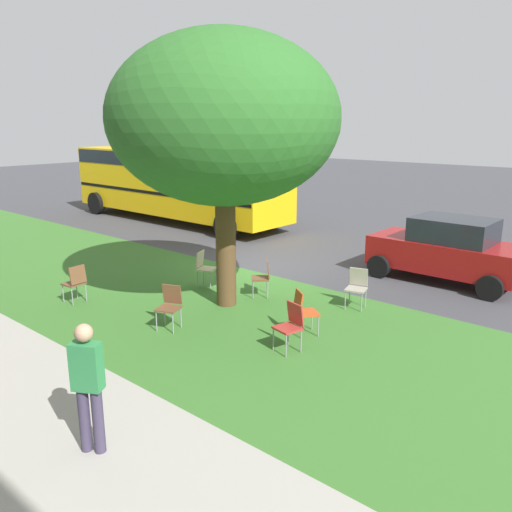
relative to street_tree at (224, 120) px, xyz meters
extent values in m
plane|color=#424247|center=(1.38, -2.60, -4.01)|extent=(80.00, 80.00, 0.00)
cube|color=#3D752D|center=(1.38, 0.60, -4.01)|extent=(48.00, 6.00, 0.01)
cylinder|color=brown|center=(0.00, 0.00, -2.57)|extent=(0.44, 0.44, 2.88)
ellipsoid|color=#2D6B28|center=(0.00, 0.00, 0.02)|extent=(4.80, 4.80, 3.55)
cube|color=#ADA393|center=(-2.33, -1.65, -3.57)|extent=(0.51, 0.49, 0.04)
cube|color=#ADA393|center=(-2.29, -1.82, -3.33)|extent=(0.41, 0.18, 0.40)
cylinder|color=gray|center=(-2.20, -1.44, -3.80)|extent=(0.02, 0.02, 0.42)
cylinder|color=gray|center=(-2.55, -1.53, -3.80)|extent=(0.02, 0.02, 0.42)
cylinder|color=gray|center=(-2.12, -1.77, -3.80)|extent=(0.02, 0.02, 0.42)
cylinder|color=gray|center=(-2.47, -1.86, -3.80)|extent=(0.02, 0.02, 0.42)
cube|color=beige|center=(1.29, -0.64, -3.57)|extent=(0.53, 0.54, 0.04)
cube|color=beige|center=(1.46, -0.57, -3.33)|extent=(0.23, 0.40, 0.40)
cylinder|color=gray|center=(1.07, -0.54, -3.80)|extent=(0.02, 0.02, 0.42)
cylinder|color=gray|center=(1.20, -0.87, -3.80)|extent=(0.02, 0.02, 0.42)
cylinder|color=gray|center=(1.38, -0.41, -3.80)|extent=(0.02, 0.02, 0.42)
cylinder|color=gray|center=(1.52, -0.74, -3.80)|extent=(0.02, 0.02, 0.42)
cube|color=#B7332D|center=(-2.54, 1.08, -3.57)|extent=(0.50, 0.49, 0.04)
cube|color=#B7332D|center=(-2.58, 0.91, -3.33)|extent=(0.41, 0.18, 0.40)
cylinder|color=gray|center=(-2.32, 1.21, -3.80)|extent=(0.02, 0.02, 0.42)
cylinder|color=gray|center=(-2.67, 1.29, -3.80)|extent=(0.02, 0.02, 0.42)
cylinder|color=gray|center=(-2.40, 0.88, -3.80)|extent=(0.02, 0.02, 0.42)
cylinder|color=gray|center=(-2.75, 0.96, -3.80)|extent=(0.02, 0.02, 0.42)
cube|color=brown|center=(2.71, 2.16, -3.57)|extent=(0.43, 0.45, 0.04)
cube|color=brown|center=(2.53, 2.14, -3.33)|extent=(0.12, 0.40, 0.40)
cylinder|color=gray|center=(2.89, 1.99, -3.80)|extent=(0.02, 0.02, 0.42)
cylinder|color=gray|center=(2.86, 2.35, -3.80)|extent=(0.02, 0.02, 0.42)
cylinder|color=gray|center=(2.56, 1.96, -3.80)|extent=(0.02, 0.02, 0.42)
cylinder|color=gray|center=(2.53, 2.32, -3.80)|extent=(0.02, 0.02, 0.42)
cube|color=brown|center=(-0.17, 1.81, -3.57)|extent=(0.54, 0.53, 0.04)
cube|color=brown|center=(-0.10, 1.64, -3.33)|extent=(0.40, 0.23, 0.40)
cylinder|color=gray|center=(-0.06, 2.04, -3.80)|extent=(0.02, 0.02, 0.42)
cylinder|color=gray|center=(-0.40, 1.90, -3.80)|extent=(0.02, 0.02, 0.42)
cylinder|color=gray|center=(0.06, 1.72, -3.80)|extent=(0.02, 0.02, 0.42)
cylinder|color=gray|center=(-0.27, 1.58, -3.80)|extent=(0.02, 0.02, 0.42)
cube|color=brown|center=(-0.22, -0.90, -3.57)|extent=(0.58, 0.58, 0.04)
cube|color=brown|center=(-0.35, -1.02, -3.33)|extent=(0.33, 0.35, 0.40)
cylinder|color=gray|center=(0.03, -0.92, -3.80)|extent=(0.02, 0.02, 0.42)
cylinder|color=gray|center=(-0.21, -0.66, -3.80)|extent=(0.02, 0.02, 0.42)
cylinder|color=gray|center=(-0.23, -1.15, -3.80)|extent=(0.02, 0.02, 0.42)
cylinder|color=gray|center=(-0.47, -0.88, -3.80)|extent=(0.02, 0.02, 0.42)
cube|color=#C64C1E|center=(-2.35, 0.22, -3.57)|extent=(0.57, 0.57, 0.04)
cube|color=#C64C1E|center=(-2.24, 0.36, -3.33)|extent=(0.37, 0.30, 0.40)
cylinder|color=gray|center=(-2.59, 0.18, -3.80)|extent=(0.02, 0.02, 0.42)
cylinder|color=gray|center=(-2.30, -0.03, -3.80)|extent=(0.02, 0.02, 0.42)
cylinder|color=gray|center=(-2.39, 0.46, -3.80)|extent=(0.02, 0.02, 0.42)
cylinder|color=gray|center=(-2.10, 0.25, -3.80)|extent=(0.02, 0.02, 0.42)
cube|color=maroon|center=(-2.99, -4.97, -3.33)|extent=(3.70, 1.64, 0.76)
cube|color=#1E232B|center=(-3.14, -4.97, -2.68)|extent=(1.90, 1.44, 0.64)
cylinder|color=black|center=(-1.59, -4.10, -3.71)|extent=(0.60, 0.18, 0.60)
cylinder|color=black|center=(-1.59, -5.84, -3.71)|extent=(0.60, 0.18, 0.60)
cylinder|color=black|center=(-4.39, -4.10, -3.71)|extent=(0.60, 0.18, 0.60)
cylinder|color=black|center=(-4.39, -5.84, -3.71)|extent=(0.60, 0.18, 0.60)
cube|color=yellow|center=(8.59, -5.99, -2.38)|extent=(10.40, 2.44, 2.50)
cube|color=black|center=(8.59, -5.99, -2.73)|extent=(10.30, 2.46, 0.12)
cube|color=black|center=(8.59, -5.99, -1.48)|extent=(10.30, 2.46, 0.56)
cylinder|color=black|center=(12.59, -4.73, -3.53)|extent=(0.96, 0.28, 0.96)
cylinder|color=black|center=(12.59, -7.25, -3.53)|extent=(0.96, 0.28, 0.96)
cylinder|color=black|center=(4.59, -4.73, -3.53)|extent=(0.96, 0.28, 0.96)
cylinder|color=black|center=(4.59, -7.25, -3.53)|extent=(0.96, 0.28, 0.96)
cylinder|color=#3F3851|center=(-2.55, 4.91, -3.59)|extent=(0.14, 0.14, 0.85)
cylinder|color=#3F3851|center=(-2.40, 5.00, -3.59)|extent=(0.14, 0.14, 0.85)
cube|color=#338C4C|center=(-2.47, 4.95, -2.86)|extent=(0.41, 0.35, 0.60)
sphere|color=tan|center=(-2.47, 4.95, -2.43)|extent=(0.22, 0.22, 0.22)
camera|label=1|loc=(-7.68, 7.90, -0.04)|focal=36.28mm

